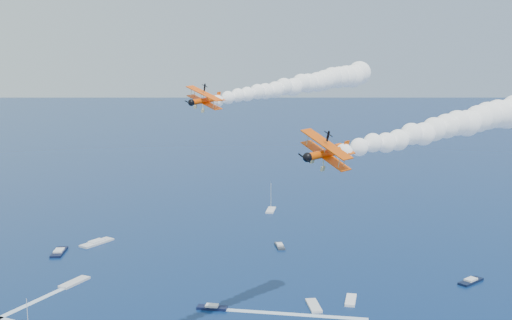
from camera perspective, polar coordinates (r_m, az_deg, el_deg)
biplane_lead at (r=117.37m, az=-4.55°, el=5.35°), size 8.76×10.36×7.76m
biplane_trail at (r=83.16m, az=6.40°, el=0.62°), size 8.31×10.26×8.35m
smoke_trail_lead at (r=134.83m, az=3.65°, el=6.69°), size 50.12×15.42×9.11m
smoke_trail_trail at (r=101.30m, az=17.07°, el=2.92°), size 49.86×10.43×9.11m
spectator_boats at (r=198.96m, az=-18.57°, el=-11.13°), size 215.06×174.92×0.70m
boat_wakes at (r=206.41m, az=-21.52°, el=-10.65°), size 113.07×198.50×0.04m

